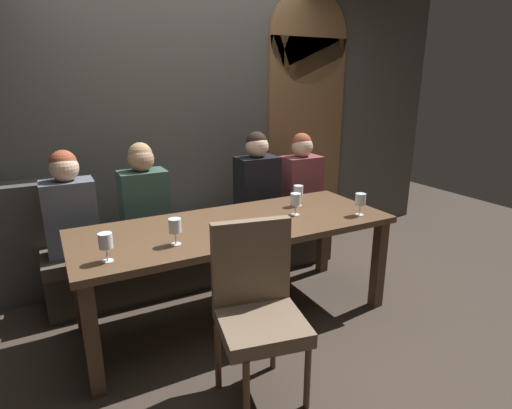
% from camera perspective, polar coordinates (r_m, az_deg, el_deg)
% --- Properties ---
extents(ground, '(9.00, 9.00, 0.00)m').
position_cam_1_polar(ground, '(3.20, -2.59, -15.20)').
color(ground, '#382D26').
extents(back_wall_tiled, '(6.00, 0.12, 3.00)m').
position_cam_1_polar(back_wall_tiled, '(3.86, -10.87, 13.66)').
color(back_wall_tiled, '#4C4944').
rests_on(back_wall_tiled, ground).
extents(arched_door, '(0.90, 0.05, 2.55)m').
position_cam_1_polar(arched_door, '(4.40, 6.97, 12.42)').
color(arched_door, brown).
rests_on(arched_door, ground).
extents(dining_table, '(2.20, 0.84, 0.74)m').
position_cam_1_polar(dining_table, '(2.90, -2.75, -4.22)').
color(dining_table, '#493422').
rests_on(dining_table, ground).
extents(banquette_bench, '(2.50, 0.44, 0.45)m').
position_cam_1_polar(banquette_bench, '(3.66, -7.34, -6.89)').
color(banquette_bench, '#312A23').
rests_on(banquette_bench, ground).
extents(chair_near_side, '(0.51, 0.51, 0.98)m').
position_cam_1_polar(chair_near_side, '(2.27, 0.14, -13.16)').
color(chair_near_side, brown).
rests_on(chair_near_side, ground).
extents(diner_redhead, '(0.36, 0.24, 0.78)m').
position_cam_1_polar(diner_redhead, '(3.28, -24.43, -0.24)').
color(diner_redhead, '#4C515B').
rests_on(diner_redhead, banquette_bench).
extents(diner_bearded, '(0.36, 0.24, 0.79)m').
position_cam_1_polar(diner_bearded, '(3.36, -15.26, 1.20)').
color(diner_bearded, '#2D473D').
rests_on(diner_bearded, banquette_bench).
extents(diner_far_end, '(0.36, 0.24, 0.82)m').
position_cam_1_polar(diner_far_end, '(3.65, 0.14, 3.29)').
color(diner_far_end, black).
rests_on(diner_far_end, banquette_bench).
extents(diner_near_end, '(0.36, 0.24, 0.78)m').
position_cam_1_polar(diner_near_end, '(3.95, 6.27, 3.90)').
color(diner_near_end, brown).
rests_on(diner_near_end, banquette_bench).
extents(wine_glass_near_right, '(0.08, 0.08, 0.16)m').
position_cam_1_polar(wine_glass_near_right, '(2.51, -11.15, -2.98)').
color(wine_glass_near_right, silver).
rests_on(wine_glass_near_right, dining_table).
extents(wine_glass_near_left, '(0.08, 0.08, 0.16)m').
position_cam_1_polar(wine_glass_near_left, '(3.10, 14.24, 0.56)').
color(wine_glass_near_left, silver).
rests_on(wine_glass_near_left, dining_table).
extents(wine_glass_end_left, '(0.08, 0.08, 0.16)m').
position_cam_1_polar(wine_glass_end_left, '(3.25, 5.87, 1.81)').
color(wine_glass_end_left, silver).
rests_on(wine_glass_end_left, dining_table).
extents(wine_glass_end_right, '(0.08, 0.08, 0.16)m').
position_cam_1_polar(wine_glass_end_right, '(3.02, 5.50, 0.67)').
color(wine_glass_end_right, silver).
rests_on(wine_glass_end_right, dining_table).
extents(wine_glass_far_right, '(0.08, 0.08, 0.16)m').
position_cam_1_polar(wine_glass_far_right, '(2.39, -20.09, -4.92)').
color(wine_glass_far_right, silver).
rests_on(wine_glass_far_right, dining_table).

